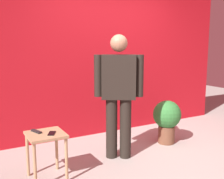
% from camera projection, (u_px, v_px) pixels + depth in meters
% --- Properties ---
extents(ground_plane, '(12.00, 12.00, 0.00)m').
position_uv_depth(ground_plane, '(167.00, 163.00, 3.61)').
color(ground_plane, '#9E9991').
extents(back_wall_red, '(4.80, 0.12, 3.30)m').
position_uv_depth(back_wall_red, '(109.00, 39.00, 4.72)').
color(back_wall_red, red).
rests_on(back_wall_red, ground_plane).
extents(standing_person, '(0.62, 0.43, 1.68)m').
position_uv_depth(standing_person, '(119.00, 90.00, 3.66)').
color(standing_person, black).
rests_on(standing_person, ground_plane).
extents(side_table, '(0.41, 0.41, 0.55)m').
position_uv_depth(side_table, '(46.00, 142.00, 3.12)').
color(side_table, tan).
rests_on(side_table, ground_plane).
extents(cell_phone, '(0.13, 0.16, 0.01)m').
position_uv_depth(cell_phone, '(52.00, 133.00, 3.09)').
color(cell_phone, black).
rests_on(cell_phone, side_table).
extents(tv_remote, '(0.10, 0.18, 0.02)m').
position_uv_depth(tv_remote, '(36.00, 131.00, 3.14)').
color(tv_remote, black).
rests_on(tv_remote, side_table).
extents(potted_plant, '(0.44, 0.44, 0.69)m').
position_uv_depth(potted_plant, '(167.00, 118.00, 4.29)').
color(potted_plant, brown).
rests_on(potted_plant, ground_plane).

